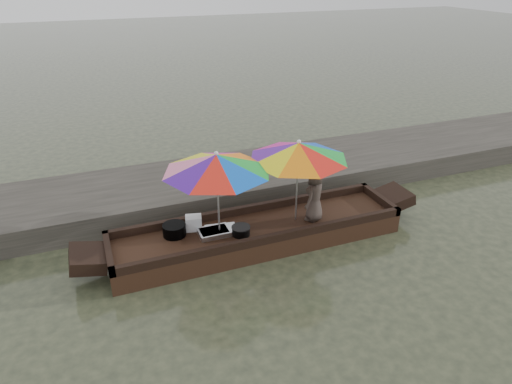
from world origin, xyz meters
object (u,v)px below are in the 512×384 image
object	(u,v)px
tray_crayfish	(214,232)
umbrella_bow	(218,195)
tray_scallop	(221,230)
supply_bag	(194,223)
vendor	(315,195)
charcoal_grill	(241,231)
boat_hull	(258,235)
umbrella_stern	(297,181)
cooking_pot	(174,230)

from	to	relation	value
tray_crayfish	umbrella_bow	xyz separation A→B (m)	(0.09, -0.03, 0.73)
tray_crayfish	tray_scallop	xyz separation A→B (m)	(0.14, 0.05, -0.01)
tray_crayfish	supply_bag	xyz separation A→B (m)	(-0.28, 0.30, 0.09)
tray_scallop	vendor	xyz separation A→B (m)	(1.72, -0.21, 0.47)
vendor	supply_bag	bearing A→B (deg)	-49.41
supply_bag	vendor	distance (m)	2.22
charcoal_grill	supply_bag	bearing A→B (deg)	146.44
supply_bag	umbrella_bow	xyz separation A→B (m)	(0.37, -0.33, 0.65)
boat_hull	tray_scallop	size ratio (longest dim) A/B	9.76
boat_hull	umbrella_stern	size ratio (longest dim) A/B	2.99
umbrella_bow	tray_crayfish	bearing A→B (deg)	159.79
tray_scallop	umbrella_stern	bearing A→B (deg)	-3.30
boat_hull	cooking_pot	distance (m)	1.51
supply_bag	umbrella_stern	size ratio (longest dim) A/B	0.16
tray_crayfish	umbrella_stern	xyz separation A→B (m)	(1.55, -0.03, 0.73)
boat_hull	cooking_pot	xyz separation A→B (m)	(-1.46, 0.26, 0.28)
boat_hull	cooking_pot	bearing A→B (deg)	169.81
supply_bag	cooking_pot	bearing A→B (deg)	-169.14
boat_hull	vendor	distance (m)	1.26
cooking_pot	umbrella_bow	xyz separation A→B (m)	(0.73, -0.26, 0.67)
cooking_pot	umbrella_bow	world-z (taller)	umbrella_bow
tray_crayfish	tray_scallop	bearing A→B (deg)	19.45
umbrella_stern	vendor	bearing A→B (deg)	-22.32
cooking_pot	tray_scallop	xyz separation A→B (m)	(0.79, -0.18, -0.08)
tray_scallop	supply_bag	bearing A→B (deg)	149.33
cooking_pot	supply_bag	size ratio (longest dim) A/B	1.43
tray_scallop	tray_crayfish	bearing A→B (deg)	-160.55
cooking_pot	umbrella_stern	xyz separation A→B (m)	(2.20, -0.26, 0.67)
tray_crayfish	boat_hull	bearing A→B (deg)	-2.29
boat_hull	tray_scallop	xyz separation A→B (m)	(-0.67, 0.08, 0.21)
tray_crayfish	tray_scallop	world-z (taller)	tray_crayfish
tray_scallop	umbrella_bow	distance (m)	0.75
boat_hull	tray_crayfish	world-z (taller)	tray_crayfish
tray_scallop	charcoal_grill	distance (m)	0.37
tray_crayfish	charcoal_grill	xyz separation A→B (m)	(0.43, -0.18, 0.03)
umbrella_bow	umbrella_stern	xyz separation A→B (m)	(1.47, 0.00, 0.00)
tray_scallop	vendor	world-z (taller)	vendor
cooking_pot	vendor	distance (m)	2.57
charcoal_grill	vendor	xyz separation A→B (m)	(1.43, 0.02, 0.43)
boat_hull	cooking_pot	world-z (taller)	cooking_pot
tray_scallop	umbrella_stern	world-z (taller)	umbrella_stern
supply_bag	umbrella_bow	bearing A→B (deg)	-41.83
vendor	umbrella_bow	distance (m)	1.80
cooking_pot	charcoal_grill	xyz separation A→B (m)	(1.08, -0.41, -0.03)
charcoal_grill	umbrella_bow	distance (m)	0.80
cooking_pot	tray_scallop	world-z (taller)	cooking_pot
boat_hull	tray_scallop	world-z (taller)	tray_scallop
tray_crayfish	vendor	size ratio (longest dim) A/B	0.54
boat_hull	tray_crayfish	xyz separation A→B (m)	(-0.81, 0.03, 0.22)
cooking_pot	charcoal_grill	world-z (taller)	cooking_pot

